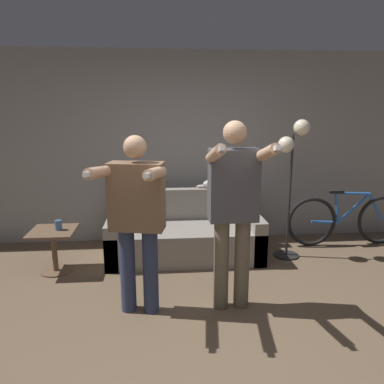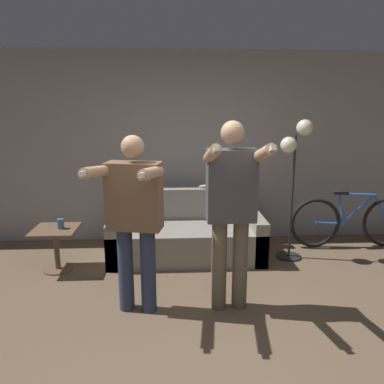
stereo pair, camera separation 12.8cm
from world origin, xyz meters
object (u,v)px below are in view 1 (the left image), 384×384
couch (184,236)px  person_right (234,204)px  side_table (54,242)px  bicycle (347,220)px  cat (216,183)px  floor_lamp (293,155)px  cup (58,225)px  person_left (137,213)px

couch → person_right: 1.55m
side_table → bicycle: 3.78m
couch → cat: 0.82m
floor_lamp → bicycle: floor_lamp is taller
cat → bicycle: (1.79, -0.12, -0.52)m
cup → side_table: bearing=-175.3°
couch → side_table: size_ratio=3.77×
couch → bicycle: size_ratio=1.13×
cat → side_table: (-1.95, -0.67, -0.51)m
side_table → bicycle: (3.74, 0.55, -0.01)m
person_left → cup: person_left is taller
couch → person_left: size_ratio=1.16×
side_table → cup: 0.21m
couch → floor_lamp: bearing=-5.8°
floor_lamp → cat: bearing=152.4°
person_left → couch: bearing=80.4°
cat → floor_lamp: 1.06m
couch → floor_lamp: floor_lamp is taller
cat → bicycle: cat is taller
couch → person_right: (0.35, -1.31, 0.76)m
person_right → floor_lamp: size_ratio=1.02×
cup → bicycle: 3.72m
couch → bicycle: couch is taller
person_left → bicycle: person_left is taller
couch → cat: cat is taller
side_table → cat: bearing=18.9°
person_left → side_table: (-1.01, 0.96, -0.58)m
person_right → floor_lamp: bearing=50.2°
person_left → cup: 1.40m
side_table → bicycle: size_ratio=0.30×
cat → floor_lamp: bearing=-27.6°
person_right → side_table: 2.20m
cup → bicycle: (3.68, 0.54, -0.20)m
bicycle → cup: bearing=-171.6°
couch → side_table: 1.56m
couch → person_left: bearing=-111.2°
person_left → cup: size_ratio=14.38×
couch → bicycle: (2.23, 0.20, 0.10)m
cat → person_left: bearing=-120.1°
floor_lamp → cup: bearing=-175.5°
cat → cup: cat is taller
person_left → cat: bearing=71.4°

